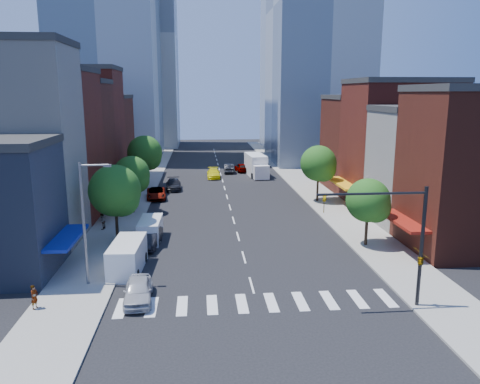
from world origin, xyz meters
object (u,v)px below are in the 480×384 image
(parked_car_rear, at_px, (173,185))
(traffic_car_far, at_px, (241,167))
(parked_car_third, at_px, (156,193))
(pedestrian_far, at_px, (102,221))
(taxi, at_px, (214,173))
(cargo_van_far, at_px, (150,230))
(cargo_van_near, at_px, (127,257))
(box_truck, at_px, (256,166))
(pedestrian_near, at_px, (34,297))
(parked_car_front, at_px, (138,290))
(parked_car_second, at_px, (149,238))
(traffic_car_oncoming, at_px, (229,168))

(parked_car_rear, relative_size, traffic_car_far, 1.16)
(parked_car_third, xyz_separation_m, traffic_car_far, (13.29, 20.75, 0.03))
(parked_car_third, relative_size, pedestrian_far, 3.21)
(parked_car_rear, distance_m, taxi, 11.01)
(parked_car_third, xyz_separation_m, cargo_van_far, (1.02, -18.17, 0.29))
(cargo_van_near, bearing_deg, box_truck, 72.80)
(parked_car_third, bearing_deg, pedestrian_near, -104.05)
(cargo_van_far, height_order, traffic_car_far, cargo_van_far)
(traffic_car_far, relative_size, pedestrian_near, 2.84)
(parked_car_front, height_order, parked_car_second, parked_car_second)
(pedestrian_near, bearing_deg, traffic_car_far, 0.28)
(parked_car_rear, relative_size, traffic_car_oncoming, 1.10)
(pedestrian_far, bearing_deg, parked_car_third, 174.79)
(parked_car_third, height_order, taxi, taxi)
(parked_car_third, xyz_separation_m, traffic_car_oncoming, (11.00, 19.97, 0.05))
(parked_car_front, relative_size, cargo_van_far, 0.93)
(traffic_car_oncoming, bearing_deg, pedestrian_near, 74.08)
(parked_car_third, relative_size, taxi, 1.02)
(parked_car_third, distance_m, parked_car_rear, 6.21)
(parked_car_rear, distance_m, cargo_van_far, 24.07)
(parked_car_third, height_order, box_truck, box_truck)
(parked_car_rear, height_order, traffic_car_oncoming, traffic_car_oncoming)
(parked_car_rear, distance_m, traffic_car_oncoming, 16.72)
(traffic_car_far, bearing_deg, pedestrian_far, 56.05)
(pedestrian_near, height_order, pedestrian_far, pedestrian_far)
(parked_car_front, distance_m, pedestrian_near, 6.59)
(traffic_car_far, distance_m, pedestrian_near, 56.25)
(cargo_van_far, distance_m, traffic_car_far, 40.81)
(cargo_van_far, relative_size, pedestrian_far, 2.98)
(parked_car_third, height_order, traffic_car_far, traffic_car_far)
(parked_car_second, distance_m, parked_car_third, 19.92)
(cargo_van_near, bearing_deg, parked_car_second, 82.65)
(parked_car_third, bearing_deg, cargo_van_near, -95.31)
(parked_car_second, distance_m, cargo_van_near, 6.23)
(parked_car_third, bearing_deg, cargo_van_far, -92.06)
(taxi, distance_m, traffic_car_far, 7.71)
(parked_car_rear, xyz_separation_m, pedestrian_far, (-6.23, -20.29, 0.22))
(box_truck, height_order, pedestrian_far, box_truck)
(cargo_van_near, xyz_separation_m, traffic_car_oncoming, (11.01, 45.98, -0.40))
(box_truck, bearing_deg, pedestrian_far, -127.38)
(parked_car_third, xyz_separation_m, cargo_van_near, (-0.01, -26.01, 0.45))
(parked_car_front, distance_m, parked_car_rear, 37.50)
(taxi, relative_size, pedestrian_near, 3.25)
(pedestrian_near, bearing_deg, cargo_van_near, -18.58)
(pedestrian_near, bearing_deg, taxi, 3.77)
(pedestrian_near, bearing_deg, parked_car_front, -63.55)
(cargo_van_near, height_order, traffic_car_far, cargo_van_near)
(cargo_van_far, bearing_deg, parked_car_front, -86.54)
(box_truck, distance_m, pedestrian_far, 36.65)
(parked_car_second, height_order, pedestrian_near, pedestrian_near)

